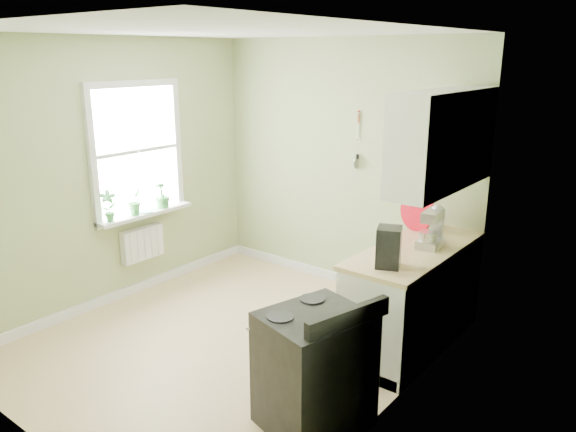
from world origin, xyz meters
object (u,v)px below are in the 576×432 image
Objects in this scene: stand_mixer at (432,230)px; coffee_maker at (388,248)px; stove at (314,369)px; kettle at (423,217)px.

stand_mixer is 1.12× the size of coffee_maker.
stove is 4.60× the size of kettle.
kettle reaches higher than stove.
kettle is at bearing 101.54° from coffee_maker.
kettle is at bearing 95.52° from stove.
coffee_maker is (0.23, -1.12, 0.05)m from kettle.
stand_mixer is 1.73× the size of kettle.
stove is at bearing -93.40° from stand_mixer.
coffee_maker is (0.03, 0.94, 0.63)m from stove.
stove is 1.13m from coffee_maker.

